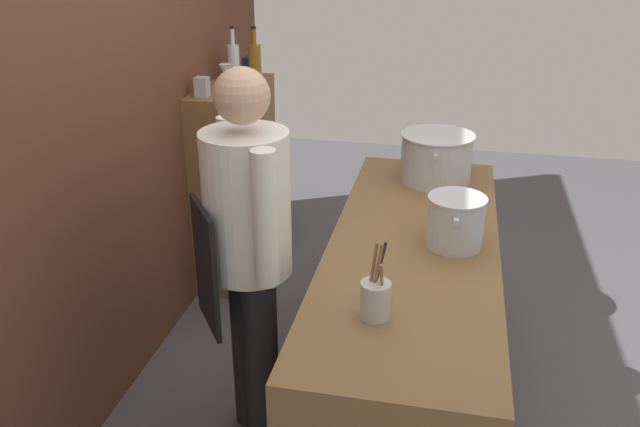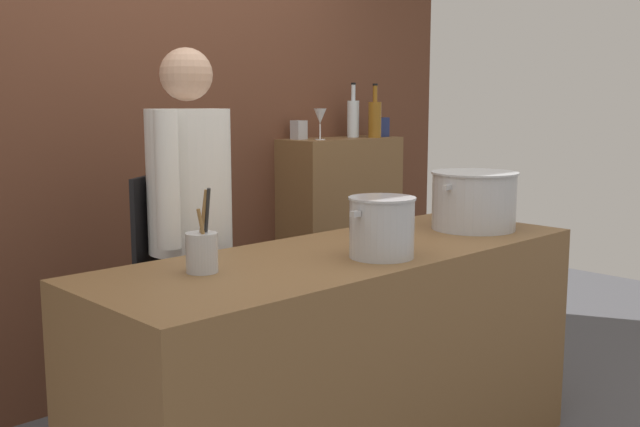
% 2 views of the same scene
% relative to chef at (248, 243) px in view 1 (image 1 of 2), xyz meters
% --- Properties ---
extents(ground_plane, '(8.00, 8.00, 0.00)m').
position_rel_chef_xyz_m(ground_plane, '(0.28, -0.64, -0.96)').
color(ground_plane, '#4C4C51').
extents(brick_back_panel, '(4.40, 0.10, 3.00)m').
position_rel_chef_xyz_m(brick_back_panel, '(0.28, 0.76, 0.54)').
color(brick_back_panel, brown).
rests_on(brick_back_panel, ground_plane).
extents(prep_counter, '(2.04, 0.70, 0.90)m').
position_rel_chef_xyz_m(prep_counter, '(0.28, -0.64, -0.51)').
color(prep_counter, brown).
rests_on(prep_counter, ground_plane).
extents(bar_cabinet, '(0.76, 0.32, 1.23)m').
position_rel_chef_xyz_m(bar_cabinet, '(1.44, 0.55, -0.35)').
color(bar_cabinet, brown).
rests_on(bar_cabinet, ground_plane).
extents(chef, '(0.46, 0.41, 1.66)m').
position_rel_chef_xyz_m(chef, '(0.00, 0.00, 0.00)').
color(chef, black).
rests_on(chef, ground_plane).
extents(stockpot_large, '(0.43, 0.37, 0.25)m').
position_rel_chef_xyz_m(stockpot_large, '(1.00, -0.69, 0.06)').
color(stockpot_large, '#B7BABF').
rests_on(stockpot_large, prep_counter).
extents(stockpot_small, '(0.30, 0.24, 0.22)m').
position_rel_chef_xyz_m(stockpot_small, '(0.27, -0.80, 0.04)').
color(stockpot_small, '#B7BABF').
rests_on(stockpot_small, prep_counter).
extents(utensil_crock, '(0.10, 0.10, 0.28)m').
position_rel_chef_xyz_m(utensil_crock, '(-0.32, -0.55, 0.01)').
color(utensil_crock, '#B7BABF').
rests_on(utensil_crock, prep_counter).
extents(wine_bottle_amber, '(0.08, 0.08, 0.32)m').
position_rel_chef_xyz_m(wine_bottle_amber, '(1.63, 0.46, 0.38)').
color(wine_bottle_amber, '#8C5919').
rests_on(wine_bottle_amber, bar_cabinet).
extents(wine_bottle_clear, '(0.07, 0.07, 0.32)m').
position_rel_chef_xyz_m(wine_bottle_clear, '(1.56, 0.57, 0.39)').
color(wine_bottle_clear, silver).
rests_on(wine_bottle_clear, bar_cabinet).
extents(wine_glass_wide, '(0.07, 0.07, 0.18)m').
position_rel_chef_xyz_m(wine_glass_wide, '(1.21, 0.49, 0.40)').
color(wine_glass_wide, silver).
rests_on(wine_glass_wide, bar_cabinet).
extents(spice_tin_navy, '(0.09, 0.09, 0.12)m').
position_rel_chef_xyz_m(spice_tin_navy, '(1.74, 0.52, 0.33)').
color(spice_tin_navy, navy).
rests_on(spice_tin_navy, bar_cabinet).
extents(spice_tin_silver, '(0.07, 0.07, 0.11)m').
position_rel_chef_xyz_m(spice_tin_silver, '(1.17, 0.62, 0.32)').
color(spice_tin_silver, '#B2B2B7').
rests_on(spice_tin_silver, bar_cabinet).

